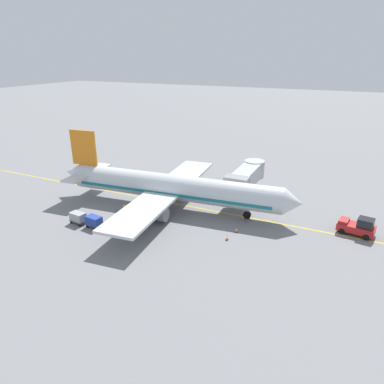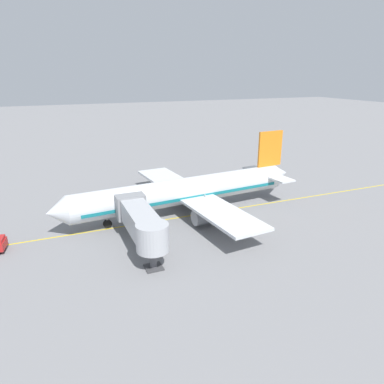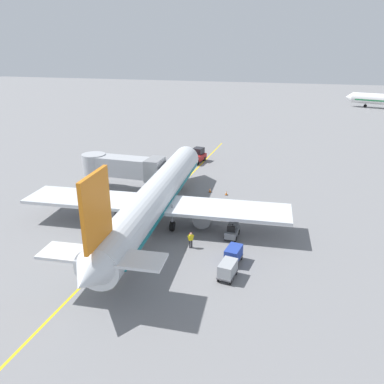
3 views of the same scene
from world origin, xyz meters
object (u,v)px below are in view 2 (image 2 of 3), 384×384
object	(u,v)px
jet_bridge	(141,221)
baggage_tug_lead	(172,189)
safety_cone_nose_left	(102,207)
safety_cone_nose_right	(102,214)
baggage_cart_front	(197,182)
baggage_cart_second_in_train	(211,180)
parked_airliner	(186,191)
ground_crew_wing_walker	(200,191)

from	to	relation	value
jet_bridge	baggage_tug_lead	distance (m)	20.43
safety_cone_nose_left	safety_cone_nose_right	xyz separation A→B (m)	(-2.43, 0.40, 0.00)
jet_bridge	baggage_cart_front	distance (m)	24.16
safety_cone_nose_left	baggage_tug_lead	bearing A→B (deg)	-75.15
baggage_tug_lead	baggage_cart_front	distance (m)	5.23
baggage_tug_lead	baggage_cart_front	xyz separation A→B (m)	(1.11, -5.11, 0.24)
jet_bridge	safety_cone_nose_right	xyz separation A→B (m)	(12.05, 2.55, -3.16)
baggage_cart_front	safety_cone_nose_left	xyz separation A→B (m)	(-4.30, 17.13, -0.66)
baggage_cart_second_in_train	baggage_tug_lead	bearing A→B (deg)	98.14
parked_airliner	safety_cone_nose_right	world-z (taller)	parked_airliner
jet_bridge	safety_cone_nose_right	world-z (taller)	jet_bridge
safety_cone_nose_right	baggage_cart_front	bearing A→B (deg)	-69.01
jet_bridge	safety_cone_nose_right	distance (m)	12.72
jet_bridge	ground_crew_wing_walker	distance (m)	19.65
parked_airliner	jet_bridge	world-z (taller)	parked_airliner
ground_crew_wing_walker	jet_bridge	bearing A→B (deg)	136.46
safety_cone_nose_left	safety_cone_nose_right	size ratio (longest dim) A/B	1.00
baggage_tug_lead	safety_cone_nose_right	distance (m)	13.65
parked_airliner	safety_cone_nose_left	xyz separation A→B (m)	(5.89, 10.99, -2.90)
baggage_tug_lead	safety_cone_nose_left	distance (m)	12.45
safety_cone_nose_right	jet_bridge	bearing A→B (deg)	-168.06
jet_bridge	baggage_tug_lead	world-z (taller)	jet_bridge
safety_cone_nose_right	baggage_tug_lead	bearing A→B (deg)	-65.67
baggage_cart_front	safety_cone_nose_left	bearing A→B (deg)	104.08
baggage_tug_lead	safety_cone_nose_left	world-z (taller)	baggage_tug_lead
baggage_cart_front	safety_cone_nose_left	size ratio (longest dim) A/B	5.02
baggage_tug_lead	safety_cone_nose_right	xyz separation A→B (m)	(-5.62, 12.43, -0.42)
baggage_tug_lead	ground_crew_wing_walker	size ratio (longest dim) A/B	1.48
baggage_cart_front	baggage_cart_second_in_train	bearing A→B (deg)	-89.77
parked_airliner	baggage_cart_second_in_train	distance (m)	13.70
baggage_cart_second_in_train	safety_cone_nose_right	distance (m)	21.37
ground_crew_wing_walker	baggage_cart_front	bearing A→B (deg)	-18.58
parked_airliner	baggage_cart_second_in_train	size ratio (longest dim) A/B	12.61
jet_bridge	baggage_cart_front	size ratio (longest dim) A/B	4.06
baggage_tug_lead	safety_cone_nose_right	bearing A→B (deg)	114.33
safety_cone_nose_right	safety_cone_nose_left	bearing A→B (deg)	-9.45
safety_cone_nose_left	baggage_cart_second_in_train	bearing A→B (deg)	-77.76
jet_bridge	safety_cone_nose_left	distance (m)	14.98
parked_airliner	safety_cone_nose_right	size ratio (longest dim) A/B	63.31
parked_airliner	jet_bridge	distance (m)	12.34
baggage_cart_front	safety_cone_nose_right	size ratio (longest dim) A/B	5.02
parked_airliner	baggage_tug_lead	xyz separation A→B (m)	(9.07, -1.04, -2.47)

